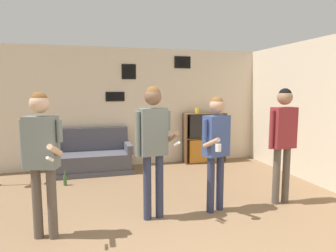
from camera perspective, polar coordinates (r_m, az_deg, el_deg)
wall_back at (r=6.97m, az=-7.48°, el=3.55°), size 8.69×0.08×2.70m
wall_right at (r=6.17m, az=26.64°, el=2.36°), size 0.06×6.97×2.70m
couch at (r=6.65m, az=-14.38°, el=-5.97°), size 1.68×0.80×0.92m
bookshelf at (r=7.31m, az=6.99°, el=-2.24°), size 1.03×0.30×1.20m
person_player_foreground_left at (r=3.77m, az=-22.93°, el=-4.10°), size 0.48×0.56×1.75m
person_player_foreground_center at (r=4.01m, az=-2.82°, el=-2.17°), size 0.53×0.46×1.81m
person_watcher_holding_cup at (r=4.33m, az=9.19°, el=-2.99°), size 0.48×0.52×1.67m
person_spectator_near_bookshelf at (r=4.90m, az=21.09°, el=-1.21°), size 0.50×0.23×1.79m
bottle_on_floor at (r=5.94m, az=-19.02°, el=-9.68°), size 0.06×0.06×0.26m
drinking_cup at (r=7.16m, az=5.57°, el=2.92°), size 0.08×0.08×0.12m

